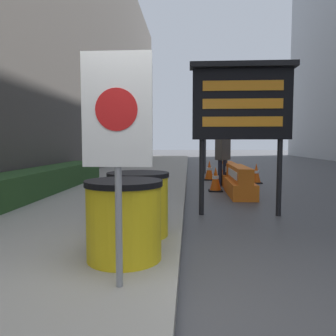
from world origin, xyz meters
name	(u,v)px	position (x,y,z in m)	size (l,w,h in m)	color
ground_plane	(176,318)	(0.00, 0.00, 0.00)	(120.00, 120.00, 0.00)	#474749
building_left_facade	(69,4)	(-4.41, 9.80, 6.57)	(0.40, 50.40, 13.14)	#4C4742
hedge_strip	(36,182)	(-3.61, 5.10, 0.46)	(0.90, 7.94, 0.60)	#284C23
barrel_drum_foreground	(124,219)	(-0.60, 0.87, 0.59)	(0.84, 0.84, 0.86)	yellow
barrel_drum_middle	(138,204)	(-0.58, 1.78, 0.59)	(0.84, 0.84, 0.86)	yellow
warning_sign	(117,127)	(-0.51, 0.18, 1.55)	(0.59, 0.08, 2.01)	gray
message_board	(242,104)	(1.09, 3.83, 2.15)	(1.98, 0.36, 2.91)	black
jersey_barrier_orange_near	(240,183)	(1.46, 6.29, 0.35)	(0.62, 2.09, 0.78)	orange
jersey_barrier_orange_far	(229,175)	(1.46, 8.59, 0.33)	(0.56, 1.72, 0.75)	orange
traffic_cone_near	(256,174)	(2.44, 8.97, 0.34)	(0.39, 0.39, 0.69)	black
traffic_cone_mid	(209,170)	(0.86, 9.87, 0.37)	(0.42, 0.42, 0.75)	black
traffic_cone_far	(216,179)	(0.87, 6.98, 0.35)	(0.40, 0.40, 0.72)	black
traffic_light_near_curb	(205,106)	(0.81, 12.34, 3.05)	(0.28, 0.44, 4.23)	#2D2D30
pedestrian_worker	(223,154)	(1.19, 8.13, 1.05)	(0.52, 0.53, 1.77)	#23283D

